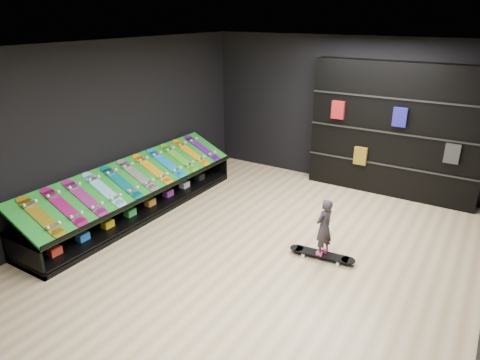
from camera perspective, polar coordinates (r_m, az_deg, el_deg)
The scene contains 21 objects.
floor at distance 6.65m, azimuth 2.80°, elevation -9.43°, with size 6.00×7.00×0.01m, color beige.
ceiling at distance 5.72m, azimuth 3.36°, elevation 17.31°, with size 6.00×7.00×0.01m, color white.
wall_back at distance 9.14m, azimuth 13.85°, elevation 8.81°, with size 6.00×0.02×3.00m, color black.
wall_front at distance 3.66m, azimuth -25.22°, elevation -12.44°, with size 6.00×0.02×3.00m, color black.
wall_left at distance 7.84m, azimuth -16.64°, elevation 6.48°, with size 0.02×7.00×3.00m, color black.
display_rack at distance 7.93m, azimuth -13.49°, elevation -2.63°, with size 0.90×4.50×0.50m, color black, non-canonical shape.
turf_ramp at distance 7.73m, azimuth -13.52°, elevation 0.41°, with size 1.00×4.50×0.04m, color #116E19.
back_shelving at distance 8.76m, azimuth 19.90°, elevation 6.19°, with size 3.22×0.38×2.58m, color black.
floor_skateboard at distance 6.54m, azimuth 10.83°, elevation -9.95°, with size 0.98×0.22×0.09m, color black, non-canonical shape.
child at distance 6.39m, azimuth 11.02°, elevation -7.58°, with size 0.20×0.14×0.52m, color black.
display_board_0 at distance 6.63m, azimuth -25.00°, elevation -4.46°, with size 0.98×0.22×0.09m, color yellow, non-canonical shape.
display_board_1 at distance 6.82m, azimuth -22.41°, elevation -3.33°, with size 0.98×0.22×0.09m, color #E5198C, non-canonical shape.
display_board_2 at distance 7.02m, azimuth -19.96°, elevation -2.27°, with size 0.98×0.22×0.09m, color #2626BF, non-canonical shape.
display_board_3 at distance 7.24m, azimuth -17.66°, elevation -1.26°, with size 0.98×0.22×0.09m, color #0CB2E5, non-canonical shape.
display_board_4 at distance 7.47m, azimuth -15.50°, elevation -0.31°, with size 0.98×0.22×0.09m, color #0C8C99, non-canonical shape.
display_board_5 at distance 7.71m, azimuth -13.47°, elevation 0.58°, with size 0.98×0.22×0.09m, color black, non-canonical shape.
display_board_6 at distance 7.96m, azimuth -11.57°, elevation 1.42°, with size 0.98×0.22×0.09m, color orange, non-canonical shape.
display_board_7 at distance 8.22m, azimuth -9.78°, elevation 2.20°, with size 0.98×0.22×0.09m, color blue, non-canonical shape.
display_board_8 at distance 8.49m, azimuth -8.10°, elevation 2.93°, with size 0.98×0.22×0.09m, color green, non-canonical shape.
display_board_9 at distance 8.77m, azimuth -6.53°, elevation 3.62°, with size 0.98×0.22×0.09m, color yellow, non-canonical shape.
display_board_10 at distance 9.06m, azimuth -5.05°, elevation 4.26°, with size 0.98×0.22×0.09m, color purple, non-canonical shape.
Camera 1 is at (2.72, -5.01, 3.42)m, focal length 32.00 mm.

